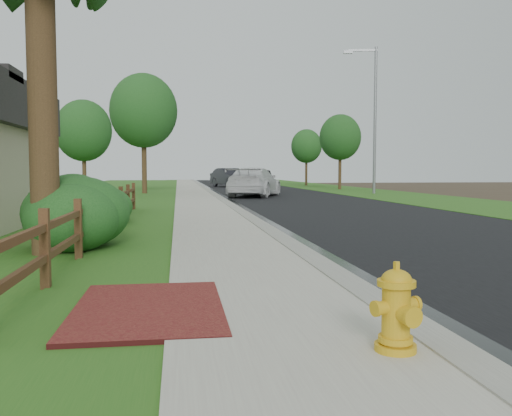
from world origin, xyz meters
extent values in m
plane|color=#3C2E21|center=(0.00, 0.00, 0.00)|extent=(120.00, 120.00, 0.00)
cube|color=black|center=(4.60, 35.00, 0.01)|extent=(8.00, 90.00, 0.02)
cube|color=gray|center=(0.40, 35.00, 0.06)|extent=(0.40, 90.00, 0.12)
cube|color=black|center=(0.75, 35.00, 0.02)|extent=(0.50, 90.00, 0.00)
cube|color=#A59D8F|center=(-0.90, 35.00, 0.05)|extent=(2.20, 90.00, 0.10)
cube|color=#295D1A|center=(-2.80, 35.00, 0.03)|extent=(1.60, 90.00, 0.06)
cube|color=#295D1A|center=(-8.00, 35.00, 0.02)|extent=(9.00, 90.00, 0.04)
cube|color=#295D1A|center=(11.50, 35.00, 0.02)|extent=(6.00, 90.00, 0.04)
cube|color=maroon|center=(-2.20, -1.00, 0.06)|extent=(1.60, 2.40, 0.11)
cube|color=#472717|center=(-3.60, 0.40, 0.55)|extent=(0.12, 0.12, 1.10)
cube|color=#472717|center=(-3.60, 2.80, 0.55)|extent=(0.12, 0.12, 1.10)
cube|color=#472717|center=(-3.60, 5.20, 0.55)|extent=(0.12, 0.12, 1.10)
cube|color=#472717|center=(-3.60, 7.60, 0.55)|extent=(0.12, 0.12, 1.10)
cube|color=#472717|center=(-3.60, 10.00, 0.55)|extent=(0.12, 0.12, 1.10)
cube|color=#472717|center=(-3.60, 12.40, 0.55)|extent=(0.12, 0.12, 1.10)
cube|color=#472717|center=(-3.60, 14.80, 0.55)|extent=(0.12, 0.12, 1.10)
cube|color=#472717|center=(-3.60, -0.80, 0.45)|extent=(0.08, 2.35, 0.10)
cube|color=#472717|center=(-3.60, -0.80, 0.85)|extent=(0.08, 2.35, 0.10)
cube|color=#472717|center=(-3.60, 1.60, 0.45)|extent=(0.08, 2.35, 0.10)
cube|color=#472717|center=(-3.60, 1.60, 0.85)|extent=(0.08, 2.35, 0.10)
cube|color=#472717|center=(-3.60, 4.00, 0.45)|extent=(0.08, 2.35, 0.10)
cube|color=#472717|center=(-3.60, 4.00, 0.85)|extent=(0.08, 2.35, 0.10)
cube|color=#472717|center=(-3.60, 6.40, 0.45)|extent=(0.08, 2.35, 0.10)
cube|color=#472717|center=(-3.60, 6.40, 0.85)|extent=(0.08, 2.35, 0.10)
cube|color=#472717|center=(-3.60, 8.80, 0.45)|extent=(0.08, 2.35, 0.10)
cube|color=#472717|center=(-3.60, 8.80, 0.85)|extent=(0.08, 2.35, 0.10)
cube|color=#472717|center=(-3.60, 11.20, 0.45)|extent=(0.08, 2.35, 0.10)
cube|color=#472717|center=(-3.60, 11.20, 0.85)|extent=(0.08, 2.35, 0.10)
cube|color=#472717|center=(-3.60, 13.60, 0.45)|extent=(0.08, 2.35, 0.10)
cube|color=#472717|center=(-3.60, 13.60, 0.85)|extent=(0.08, 2.35, 0.10)
cylinder|color=#392917|center=(-4.30, 3.50, 2.75)|extent=(0.52, 0.52, 5.50)
cylinder|color=gold|center=(-0.10, -2.76, 0.13)|extent=(0.35, 0.35, 0.06)
cylinder|color=gold|center=(-0.10, -2.76, 0.40)|extent=(0.23, 0.23, 0.53)
cylinder|color=gold|center=(-0.10, -2.76, 0.20)|extent=(0.28, 0.28, 0.05)
cylinder|color=gold|center=(-0.10, -2.76, 0.67)|extent=(0.31, 0.31, 0.05)
ellipsoid|color=gold|center=(-0.10, -2.76, 0.69)|extent=(0.25, 0.25, 0.19)
cylinder|color=gold|center=(-0.10, -2.76, 0.81)|extent=(0.06, 0.06, 0.07)
cylinder|color=gold|center=(-0.06, -2.90, 0.43)|extent=(0.18, 0.16, 0.15)
cylinder|color=gold|center=(-0.27, -2.80, 0.48)|extent=(0.16, 0.15, 0.12)
cylinder|color=gold|center=(0.07, -2.71, 0.48)|extent=(0.16, 0.15, 0.12)
imported|color=silver|center=(2.67, 25.17, 0.88)|extent=(4.33, 6.39, 1.72)
imported|color=black|center=(4.25, 32.76, 0.90)|extent=(2.91, 5.42, 1.75)
imported|color=black|center=(2.99, 43.80, 0.90)|extent=(3.59, 5.69, 1.77)
cylinder|color=gray|center=(11.18, 27.90, 4.86)|extent=(0.19, 0.19, 9.72)
cube|color=gray|center=(10.33, 28.06, 9.51)|extent=(1.93, 0.49, 0.13)
cube|color=gray|center=(9.37, 28.24, 9.40)|extent=(0.63, 0.34, 0.19)
ellipsoid|color=brown|center=(-3.90, 3.72, 0.38)|extent=(1.27, 1.03, 0.77)
ellipsoid|color=#1A4518|center=(-3.90, 3.84, 0.67)|extent=(2.00, 2.00, 1.35)
ellipsoid|color=#1A4518|center=(-3.90, 4.35, 0.74)|extent=(2.54, 2.54, 1.48)
ellipsoid|color=#1A4518|center=(-3.93, 8.84, 0.56)|extent=(2.06, 2.06, 1.12)
ellipsoid|color=#1A4518|center=(-5.74, 14.00, 0.73)|extent=(2.76, 2.76, 1.47)
cylinder|color=#392917|center=(-7.00, 24.18, 1.65)|extent=(0.23, 0.23, 3.30)
ellipsoid|color=#1A4518|center=(-7.00, 24.18, 3.78)|extent=(3.09, 3.09, 3.40)
cylinder|color=#392917|center=(-4.09, 30.17, 2.43)|extent=(0.33, 0.33, 4.86)
ellipsoid|color=#1A4518|center=(-4.09, 30.17, 5.55)|extent=(4.49, 4.49, 4.94)
cylinder|color=#392917|center=(11.29, 36.04, 1.87)|extent=(0.26, 0.26, 3.75)
ellipsoid|color=#1A4518|center=(11.29, 36.04, 4.28)|extent=(3.39, 3.39, 3.73)
cylinder|color=#392917|center=(11.12, 47.07, 1.77)|extent=(0.24, 0.24, 3.54)
ellipsoid|color=#1A4518|center=(11.12, 47.07, 4.04)|extent=(3.12, 3.12, 3.44)
camera|label=1|loc=(-1.87, -6.94, 1.59)|focal=38.00mm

